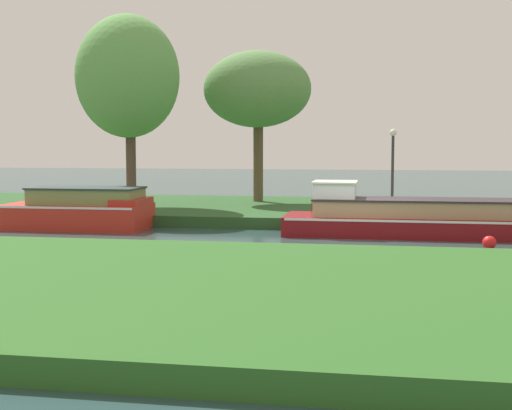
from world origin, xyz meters
TOP-DOWN VIEW (x-y plane):
  - ground_plane at (0.00, 0.00)m, footprint 120.00×120.00m
  - riverbank_far at (0.00, 7.00)m, footprint 72.00×10.00m
  - riverbank_near at (0.00, -9.00)m, footprint 72.00×10.00m
  - red_barge at (-9.22, 1.20)m, footprint 4.89×2.27m
  - maroon_narrowboat at (2.85, 1.20)m, footprint 10.51×2.35m
  - willow_tree_left at (-9.13, 5.71)m, footprint 4.15×3.94m
  - willow_tree_centre at (-4.39, 8.57)m, footprint 4.63×3.55m
  - lamp_post at (1.27, 3.63)m, footprint 0.24×0.24m
  - mooring_post_near at (-1.37, 2.37)m, footprint 0.14×0.14m
  - channel_buoy at (3.84, -1.45)m, footprint 0.38×0.38m

SIDE VIEW (x-z plane):
  - ground_plane at x=0.00m, z-range 0.00..0.00m
  - channel_buoy at x=3.84m, z-range 0.00..0.38m
  - riverbank_far at x=0.00m, z-range 0.00..0.40m
  - riverbank_near at x=0.00m, z-range 0.00..0.40m
  - maroon_narrowboat at x=2.85m, z-range -0.30..1.41m
  - red_barge at x=-9.22m, z-range -0.07..1.35m
  - mooring_post_near at x=-1.37m, z-range 0.40..0.91m
  - lamp_post at x=1.27m, z-range 0.78..3.79m
  - willow_tree_centre at x=-4.39m, z-range 1.96..8.42m
  - willow_tree_left at x=-9.13m, z-range 1.74..9.37m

